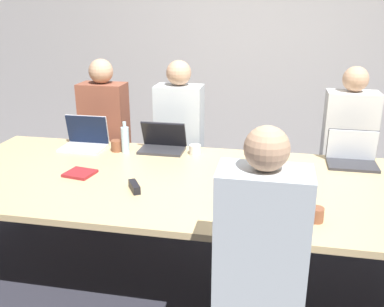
{
  "coord_description": "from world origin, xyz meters",
  "views": [
    {
      "loc": [
        0.39,
        -2.56,
        1.82
      ],
      "look_at": [
        -0.13,
        0.1,
        0.87
      ],
      "focal_mm": 40.0,
      "sensor_mm": 36.0,
      "label": 1
    }
  ],
  "objects_px": {
    "person_near_midright": "(259,276)",
    "person_far_right": "(346,153)",
    "laptop_far_midleft": "(163,142)",
    "laptop_far_right": "(352,155)",
    "laptop_near_midright": "(266,206)",
    "bottle_far_midleft": "(125,139)",
    "stapler": "(134,187)",
    "person_far_midleft": "(179,142)",
    "cup_near_midright": "(316,215)",
    "cup_far_left": "(117,146)",
    "cup_far_midleft": "(195,150)",
    "laptop_far_left": "(85,139)",
    "person_far_left": "(106,139)"
  },
  "relations": [
    {
      "from": "person_near_midright",
      "to": "person_far_right",
      "type": "bearing_deg",
      "value": -108.86
    },
    {
      "from": "laptop_far_midleft",
      "to": "laptop_far_right",
      "type": "distance_m",
      "value": 1.42
    },
    {
      "from": "laptop_near_midright",
      "to": "bottle_far_midleft",
      "type": "distance_m",
      "value": 1.42
    },
    {
      "from": "person_near_midright",
      "to": "stapler",
      "type": "distance_m",
      "value": 1.04
    },
    {
      "from": "person_far_midleft",
      "to": "person_far_right",
      "type": "relative_size",
      "value": 1.01
    },
    {
      "from": "cup_near_midright",
      "to": "laptop_far_right",
      "type": "distance_m",
      "value": 1.0
    },
    {
      "from": "person_far_right",
      "to": "person_far_midleft",
      "type": "bearing_deg",
      "value": -179.97
    },
    {
      "from": "person_near_midright",
      "to": "laptop_far_midleft",
      "type": "distance_m",
      "value": 1.67
    },
    {
      "from": "laptop_far_midleft",
      "to": "laptop_near_midright",
      "type": "bearing_deg",
      "value": -49.81
    },
    {
      "from": "cup_far_left",
      "to": "cup_far_midleft",
      "type": "bearing_deg",
      "value": 3.96
    },
    {
      "from": "cup_near_midright",
      "to": "person_far_midleft",
      "type": "distance_m",
      "value": 1.73
    },
    {
      "from": "cup_far_midleft",
      "to": "person_far_right",
      "type": "distance_m",
      "value": 1.27
    },
    {
      "from": "person_far_midleft",
      "to": "laptop_far_midleft",
      "type": "bearing_deg",
      "value": -96.94
    },
    {
      "from": "bottle_far_midleft",
      "to": "laptop_far_left",
      "type": "xyz_separation_m",
      "value": [
        -0.36,
        0.06,
        -0.03
      ]
    },
    {
      "from": "laptop_near_midright",
      "to": "person_near_midright",
      "type": "relative_size",
      "value": 0.27
    },
    {
      "from": "person_far_left",
      "to": "stapler",
      "type": "distance_m",
      "value": 1.32
    },
    {
      "from": "laptop_far_midleft",
      "to": "cup_far_left",
      "type": "bearing_deg",
      "value": -165.67
    },
    {
      "from": "cup_far_left",
      "to": "cup_near_midright",
      "type": "bearing_deg",
      "value": -31.55
    },
    {
      "from": "laptop_far_midleft",
      "to": "bottle_far_midleft",
      "type": "height_order",
      "value": "bottle_far_midleft"
    },
    {
      "from": "laptop_near_midright",
      "to": "cup_far_midleft",
      "type": "relative_size",
      "value": 4.08
    },
    {
      "from": "bottle_far_midleft",
      "to": "laptop_far_left",
      "type": "height_order",
      "value": "laptop_far_left"
    },
    {
      "from": "bottle_far_midleft",
      "to": "cup_far_left",
      "type": "xyz_separation_m",
      "value": [
        -0.08,
        0.02,
        -0.06
      ]
    },
    {
      "from": "person_far_left",
      "to": "laptop_far_midleft",
      "type": "bearing_deg",
      "value": -29.63
    },
    {
      "from": "bottle_far_midleft",
      "to": "laptop_far_left",
      "type": "relative_size",
      "value": 0.71
    },
    {
      "from": "cup_near_midright",
      "to": "stapler",
      "type": "xyz_separation_m",
      "value": [
        -1.08,
        0.2,
        -0.01
      ]
    },
    {
      "from": "laptop_near_midright",
      "to": "stapler",
      "type": "xyz_separation_m",
      "value": [
        -0.81,
        0.2,
        -0.05
      ]
    },
    {
      "from": "laptop_near_midright",
      "to": "cup_near_midright",
      "type": "distance_m",
      "value": 0.27
    },
    {
      "from": "bottle_far_midleft",
      "to": "person_far_midleft",
      "type": "bearing_deg",
      "value": 57.39
    },
    {
      "from": "cup_far_left",
      "to": "laptop_near_midright",
      "type": "bearing_deg",
      "value": -37.19
    },
    {
      "from": "cup_near_midright",
      "to": "person_far_right",
      "type": "height_order",
      "value": "person_far_right"
    },
    {
      "from": "cup_near_midright",
      "to": "person_far_right",
      "type": "distance_m",
      "value": 1.42
    },
    {
      "from": "laptop_far_left",
      "to": "laptop_far_right",
      "type": "bearing_deg",
      "value": 0.35
    },
    {
      "from": "person_near_midright",
      "to": "laptop_far_midleft",
      "type": "bearing_deg",
      "value": -60.09
    },
    {
      "from": "laptop_far_midleft",
      "to": "cup_far_midleft",
      "type": "distance_m",
      "value": 0.27
    },
    {
      "from": "bottle_far_midleft",
      "to": "cup_near_midright",
      "type": "bearing_deg",
      "value": -32.42
    },
    {
      "from": "laptop_near_midright",
      "to": "person_far_midleft",
      "type": "bearing_deg",
      "value": -60.16
    },
    {
      "from": "laptop_far_left",
      "to": "person_far_right",
      "type": "bearing_deg",
      "value": 11.77
    },
    {
      "from": "laptop_far_right",
      "to": "cup_far_left",
      "type": "relative_size",
      "value": 3.98
    },
    {
      "from": "person_far_left",
      "to": "laptop_far_left",
      "type": "bearing_deg",
      "value": -90.29
    },
    {
      "from": "cup_near_midright",
      "to": "cup_far_midleft",
      "type": "xyz_separation_m",
      "value": [
        -0.83,
        0.94,
        -0.0
      ]
    },
    {
      "from": "stapler",
      "to": "laptop_far_left",
      "type": "bearing_deg",
      "value": 100.26
    },
    {
      "from": "laptop_far_right",
      "to": "person_far_right",
      "type": "distance_m",
      "value": 0.44
    },
    {
      "from": "person_near_midright",
      "to": "cup_far_midleft",
      "type": "xyz_separation_m",
      "value": [
        -0.56,
        1.4,
        0.1
      ]
    },
    {
      "from": "laptop_far_left",
      "to": "person_far_left",
      "type": "xyz_separation_m",
      "value": [
        0.0,
        0.41,
        -0.13
      ]
    },
    {
      "from": "person_far_midleft",
      "to": "laptop_far_right",
      "type": "height_order",
      "value": "person_far_midleft"
    },
    {
      "from": "cup_far_midleft",
      "to": "person_far_right",
      "type": "relative_size",
      "value": 0.06
    },
    {
      "from": "person_far_midleft",
      "to": "laptop_far_right",
      "type": "distance_m",
      "value": 1.44
    },
    {
      "from": "person_far_midleft",
      "to": "person_far_right",
      "type": "bearing_deg",
      "value": 0.03
    },
    {
      "from": "laptop_far_left",
      "to": "bottle_far_midleft",
      "type": "bearing_deg",
      "value": -9.73
    },
    {
      "from": "person_far_left",
      "to": "bottle_far_midleft",
      "type": "bearing_deg",
      "value": -52.42
    }
  ]
}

